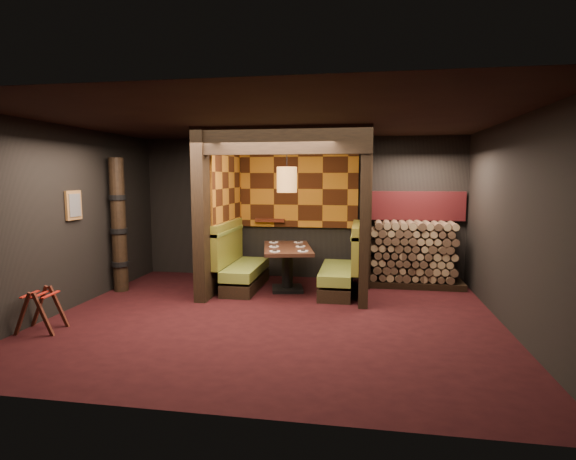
{
  "coord_description": "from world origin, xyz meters",
  "views": [
    {
      "loc": [
        1.27,
        -6.29,
        2.07
      ],
      "look_at": [
        0.0,
        1.3,
        1.15
      ],
      "focal_mm": 28.0,
      "sensor_mm": 36.0,
      "label": 1
    }
  ],
  "objects_px": {
    "totem_column": "(119,226)",
    "firewood_stack": "(416,254)",
    "booth_bench_left": "(240,267)",
    "luggage_rack": "(41,309)",
    "dining_table": "(287,260)",
    "booth_bench_right": "(342,270)",
    "pendant_lamp": "(287,180)"
  },
  "relations": [
    {
      "from": "booth_bench_right",
      "to": "totem_column",
      "type": "xyz_separation_m",
      "value": [
        -3.98,
        -0.55,
        0.79
      ]
    },
    {
      "from": "dining_table",
      "to": "totem_column",
      "type": "bearing_deg",
      "value": -170.19
    },
    {
      "from": "booth_bench_right",
      "to": "totem_column",
      "type": "relative_size",
      "value": 0.67
    },
    {
      "from": "booth_bench_left",
      "to": "luggage_rack",
      "type": "xyz_separation_m",
      "value": [
        -2.01,
        -2.71,
        -0.09
      ]
    },
    {
      "from": "totem_column",
      "to": "dining_table",
      "type": "bearing_deg",
      "value": 9.81
    },
    {
      "from": "luggage_rack",
      "to": "booth_bench_left",
      "type": "bearing_deg",
      "value": 53.49
    },
    {
      "from": "booth_bench_right",
      "to": "firewood_stack",
      "type": "height_order",
      "value": "firewood_stack"
    },
    {
      "from": "firewood_stack",
      "to": "booth_bench_left",
      "type": "bearing_deg",
      "value": -167.83
    },
    {
      "from": "booth_bench_right",
      "to": "firewood_stack",
      "type": "relative_size",
      "value": 0.92
    },
    {
      "from": "totem_column",
      "to": "firewood_stack",
      "type": "distance_m",
      "value": 5.51
    },
    {
      "from": "booth_bench_left",
      "to": "booth_bench_right",
      "type": "relative_size",
      "value": 1.0
    },
    {
      "from": "dining_table",
      "to": "booth_bench_right",
      "type": "bearing_deg",
      "value": 1.95
    },
    {
      "from": "booth_bench_right",
      "to": "firewood_stack",
      "type": "bearing_deg",
      "value": 27.35
    },
    {
      "from": "booth_bench_left",
      "to": "firewood_stack",
      "type": "bearing_deg",
      "value": 12.17
    },
    {
      "from": "booth_bench_left",
      "to": "totem_column",
      "type": "xyz_separation_m",
      "value": [
        -2.09,
        -0.55,
        0.79
      ]
    },
    {
      "from": "booth_bench_left",
      "to": "pendant_lamp",
      "type": "xyz_separation_m",
      "value": [
        0.9,
        -0.08,
        1.61
      ]
    },
    {
      "from": "booth_bench_right",
      "to": "luggage_rack",
      "type": "height_order",
      "value": "booth_bench_right"
    },
    {
      "from": "dining_table",
      "to": "firewood_stack",
      "type": "bearing_deg",
      "value": 17.35
    },
    {
      "from": "dining_table",
      "to": "booth_bench_left",
      "type": "bearing_deg",
      "value": 177.83
    },
    {
      "from": "pendant_lamp",
      "to": "totem_column",
      "type": "bearing_deg",
      "value": -171.13
    },
    {
      "from": "booth_bench_left",
      "to": "luggage_rack",
      "type": "bearing_deg",
      "value": -126.51
    },
    {
      "from": "luggage_rack",
      "to": "booth_bench_right",
      "type": "bearing_deg",
      "value": 34.82
    },
    {
      "from": "totem_column",
      "to": "firewood_stack",
      "type": "relative_size",
      "value": 1.39
    },
    {
      "from": "luggage_rack",
      "to": "totem_column",
      "type": "bearing_deg",
      "value": 92.12
    },
    {
      "from": "totem_column",
      "to": "booth_bench_right",
      "type": "bearing_deg",
      "value": 7.86
    },
    {
      "from": "booth_bench_left",
      "to": "firewood_stack",
      "type": "xyz_separation_m",
      "value": [
        3.25,
        0.7,
        0.21
      ]
    },
    {
      "from": "pendant_lamp",
      "to": "totem_column",
      "type": "height_order",
      "value": "pendant_lamp"
    },
    {
      "from": "dining_table",
      "to": "firewood_stack",
      "type": "relative_size",
      "value": 0.96
    },
    {
      "from": "booth_bench_left",
      "to": "totem_column",
      "type": "relative_size",
      "value": 0.67
    },
    {
      "from": "dining_table",
      "to": "luggage_rack",
      "type": "bearing_deg",
      "value": -137.32
    },
    {
      "from": "luggage_rack",
      "to": "totem_column",
      "type": "xyz_separation_m",
      "value": [
        -0.08,
        2.16,
        0.88
      ]
    },
    {
      "from": "booth_bench_right",
      "to": "luggage_rack",
      "type": "xyz_separation_m",
      "value": [
        -3.9,
        -2.71,
        -0.09
      ]
    }
  ]
}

